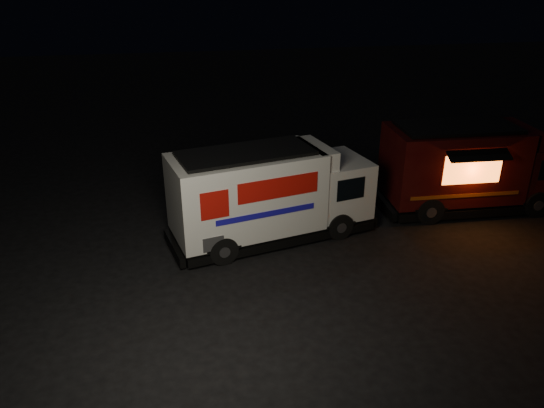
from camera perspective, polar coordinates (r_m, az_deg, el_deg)
The scene contains 3 objects.
ground at distance 14.84m, azimuth 0.27°, elevation -7.76°, with size 80.00×80.00×0.00m, color black.
white_truck at distance 16.25m, azimuth 0.08°, elevation 1.17°, with size 6.49×2.21×2.94m, color silver, non-canonical shape.
red_truck at distance 19.56m, azimuth 20.98°, elevation 3.78°, with size 6.48×2.38×3.02m, color #390D0A, non-canonical shape.
Camera 1 is at (-2.33, -12.28, 8.00)m, focal length 35.00 mm.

